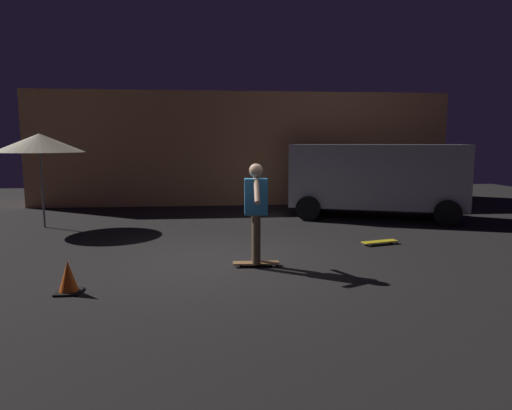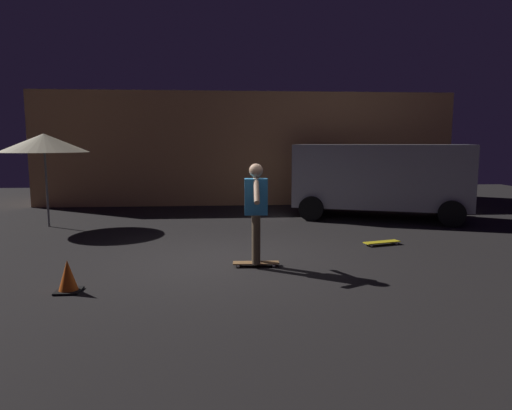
{
  "view_description": "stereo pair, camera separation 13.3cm",
  "coord_description": "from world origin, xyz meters",
  "px_view_note": "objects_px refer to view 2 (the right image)",
  "views": [
    {
      "loc": [
        -0.26,
        -7.86,
        2.08
      ],
      "look_at": [
        0.47,
        -0.37,
        1.05
      ],
      "focal_mm": 32.04,
      "sensor_mm": 36.0,
      "label": 1
    },
    {
      "loc": [
        -0.13,
        -7.88,
        2.08
      ],
      "look_at": [
        0.47,
        -0.37,
        1.05
      ],
      "focal_mm": 32.04,
      "sensor_mm": 36.0,
      "label": 2
    }
  ],
  "objects_px": {
    "patio_umbrella": "(44,143)",
    "skater": "(256,206)",
    "traffic_cone": "(68,277)",
    "parked_van": "(380,176)",
    "skateboard_spare": "(382,242)",
    "skateboard_ridden": "(256,263)"
  },
  "relations": [
    {
      "from": "skateboard_ridden",
      "to": "skater",
      "type": "xyz_separation_m",
      "value": [
        0.0,
        0.0,
        0.98
      ]
    },
    {
      "from": "parked_van",
      "to": "skater",
      "type": "relative_size",
      "value": 2.98
    },
    {
      "from": "skater",
      "to": "skateboard_spare",
      "type": "bearing_deg",
      "value": 27.66
    },
    {
      "from": "skateboard_ridden",
      "to": "traffic_cone",
      "type": "relative_size",
      "value": 1.71
    },
    {
      "from": "parked_van",
      "to": "skateboard_spare",
      "type": "relative_size",
      "value": 6.17
    },
    {
      "from": "traffic_cone",
      "to": "skater",
      "type": "bearing_deg",
      "value": 22.39
    },
    {
      "from": "skateboard_ridden",
      "to": "skater",
      "type": "bearing_deg",
      "value": 0.0
    },
    {
      "from": "skateboard_spare",
      "to": "patio_umbrella",
      "type": "bearing_deg",
      "value": 160.44
    },
    {
      "from": "skater",
      "to": "traffic_cone",
      "type": "relative_size",
      "value": 3.63
    },
    {
      "from": "skateboard_ridden",
      "to": "skater",
      "type": "height_order",
      "value": "skater"
    },
    {
      "from": "skateboard_spare",
      "to": "skater",
      "type": "distance_m",
      "value": 3.2
    },
    {
      "from": "skater",
      "to": "traffic_cone",
      "type": "height_order",
      "value": "skater"
    },
    {
      "from": "skateboard_spare",
      "to": "traffic_cone",
      "type": "distance_m",
      "value": 6.0
    },
    {
      "from": "skateboard_spare",
      "to": "traffic_cone",
      "type": "height_order",
      "value": "traffic_cone"
    },
    {
      "from": "patio_umbrella",
      "to": "skateboard_spare",
      "type": "height_order",
      "value": "patio_umbrella"
    },
    {
      "from": "skateboard_spare",
      "to": "skateboard_ridden",
      "type": "bearing_deg",
      "value": -152.34
    },
    {
      "from": "patio_umbrella",
      "to": "skateboard_ridden",
      "type": "xyz_separation_m",
      "value": [
        4.86,
        -4.1,
        -2.02
      ]
    },
    {
      "from": "parked_van",
      "to": "skater",
      "type": "bearing_deg",
      "value": -128.79
    },
    {
      "from": "skateboard_ridden",
      "to": "traffic_cone",
      "type": "distance_m",
      "value": 2.96
    },
    {
      "from": "skateboard_ridden",
      "to": "skater",
      "type": "relative_size",
      "value": 0.47
    },
    {
      "from": "patio_umbrella",
      "to": "skater",
      "type": "relative_size",
      "value": 1.38
    },
    {
      "from": "traffic_cone",
      "to": "patio_umbrella",
      "type": "bearing_deg",
      "value": 112.14
    }
  ]
}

